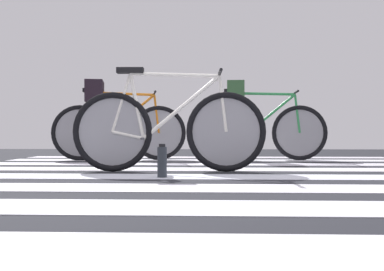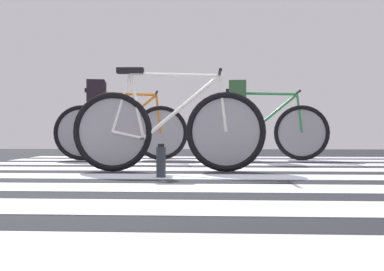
{
  "view_description": "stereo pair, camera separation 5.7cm",
  "coord_description": "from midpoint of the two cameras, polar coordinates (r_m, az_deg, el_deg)",
  "views": [
    {
      "loc": [
        0.09,
        -3.5,
        0.35
      ],
      "look_at": [
        -0.08,
        0.62,
        0.34
      ],
      "focal_mm": 42.14,
      "sensor_mm": 36.0,
      "label": 1
    },
    {
      "loc": [
        0.15,
        -3.5,
        0.35
      ],
      "look_at": [
        -0.08,
        0.62,
        0.34
      ],
      "focal_mm": 42.14,
      "sensor_mm": 36.0,
      "label": 2
    }
  ],
  "objects": [
    {
      "name": "ground",
      "position": [
        3.52,
        0.39,
        -5.46
      ],
      "size": [
        18.0,
        14.0,
        0.02
      ],
      "color": "black"
    },
    {
      "name": "crosswalk_markings",
      "position": [
        3.55,
        0.33,
        -5.22
      ],
      "size": [
        5.48,
        6.53,
        0.0
      ],
      "color": "silver",
      "rests_on": "ground"
    },
    {
      "name": "bicycle_1_of_3",
      "position": [
        4.04,
        -3.36,
        0.86
      ],
      "size": [
        1.74,
        0.52,
        0.93
      ],
      "rotation": [
        0.0,
        0.0,
        0.03
      ],
      "color": "black",
      "rests_on": "ground"
    },
    {
      "name": "bicycle_2_of_3",
      "position": [
        5.94,
        -9.45,
        0.6
      ],
      "size": [
        1.72,
        0.55,
        0.93
      ],
      "rotation": [
        0.0,
        0.0,
        0.17
      ],
      "color": "black",
      "rests_on": "ground"
    },
    {
      "name": "cyclist_2_of_3",
      "position": [
        5.97,
        -12.44,
        3.3
      ],
      "size": [
        0.37,
        0.44,
        1.03
      ],
      "rotation": [
        0.0,
        0.0,
        0.17
      ],
      "color": "brown",
      "rests_on": "ground"
    },
    {
      "name": "bicycle_3_of_3",
      "position": [
        5.94,
        8.29,
        0.6
      ],
      "size": [
        1.74,
        0.52,
        0.93
      ],
      "rotation": [
        0.0,
        0.0,
        -0.04
      ],
      "color": "black",
      "rests_on": "ground"
    },
    {
      "name": "cyclist_3_of_3",
      "position": [
        5.94,
        5.3,
        3.31
      ],
      "size": [
        0.32,
        0.42,
        1.03
      ],
      "rotation": [
        0.0,
        0.0,
        -0.04
      ],
      "color": "beige",
      "rests_on": "ground"
    },
    {
      "name": "water_bottle",
      "position": [
        3.48,
        -4.27,
        -3.31
      ],
      "size": [
        0.07,
        0.07,
        0.26
      ],
      "color": "#272D34",
      "rests_on": "ground"
    }
  ]
}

